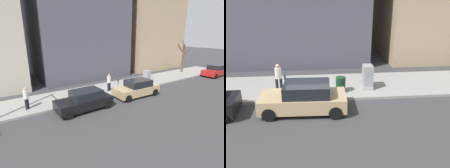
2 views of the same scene
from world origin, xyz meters
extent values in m
plane|color=#38383A|center=(0.00, 0.00, 0.00)|extent=(120.00, 120.00, 0.00)
cube|color=gray|center=(2.00, 0.00, 0.07)|extent=(4.00, 36.00, 0.15)
cube|color=red|center=(-1.13, -14.03, 0.57)|extent=(1.85, 4.22, 0.70)
cube|color=black|center=(-1.13, -14.23, 1.22)|extent=(1.63, 2.22, 0.60)
cylinder|color=black|center=(-2.00, -12.49, 0.32)|extent=(0.23, 0.64, 0.64)
cylinder|color=black|center=(-0.30, -12.47, 0.32)|extent=(0.23, 0.64, 0.64)
cylinder|color=black|center=(-0.26, -15.57, 0.32)|extent=(0.23, 0.64, 0.64)
cube|color=tan|center=(-1.04, 0.21, 0.57)|extent=(1.94, 4.26, 0.70)
cube|color=black|center=(-1.05, 0.01, 1.22)|extent=(1.67, 2.25, 0.60)
cylinder|color=black|center=(-1.84, 1.78, 0.32)|extent=(0.24, 0.65, 0.64)
cylinder|color=black|center=(-0.14, 1.73, 0.32)|extent=(0.24, 0.65, 0.64)
cylinder|color=black|center=(-1.94, -1.31, 0.32)|extent=(0.24, 0.65, 0.64)
cylinder|color=black|center=(-0.25, -1.37, 0.32)|extent=(0.24, 0.65, 0.64)
cube|color=black|center=(-1.09, 5.49, 0.57)|extent=(1.91, 4.25, 0.70)
cube|color=black|center=(-1.09, 5.29, 1.22)|extent=(1.66, 2.24, 0.60)
cylinder|color=black|center=(-1.98, 7.01, 0.32)|extent=(0.24, 0.65, 0.64)
cylinder|color=black|center=(-0.28, 7.06, 0.32)|extent=(0.24, 0.65, 0.64)
cylinder|color=black|center=(-1.90, 3.91, 0.32)|extent=(0.24, 0.65, 0.64)
cylinder|color=black|center=(-0.20, 3.96, 0.32)|extent=(0.24, 0.65, 0.64)
cylinder|color=slate|center=(0.45, 1.21, 0.68)|extent=(0.07, 0.07, 1.05)
cube|color=#2D333D|center=(0.45, 1.21, 1.35)|extent=(0.14, 0.10, 0.30)
cube|color=#A8A399|center=(1.30, -3.48, 0.24)|extent=(0.83, 0.61, 0.18)
cube|color=#939399|center=(1.30, -3.48, 0.96)|extent=(0.75, 0.55, 1.25)
cylinder|color=brown|center=(2.60, -11.93, 2.14)|extent=(0.28, 0.28, 3.97)
cylinder|color=brown|center=(2.67, -11.29, 3.42)|extent=(0.19, 1.33, 1.00)
cylinder|color=brown|center=(2.08, -11.91, 3.13)|extent=(1.09, 0.12, 1.01)
cylinder|color=brown|center=(2.80, -11.38, 3.62)|extent=(0.41, 1.16, 1.32)
cylinder|color=brown|center=(2.34, -11.36, 4.14)|extent=(0.51, 1.21, 1.18)
cylinder|color=brown|center=(2.85, -11.61, 3.46)|extent=(0.56, 0.73, 1.39)
cylinder|color=#14381E|center=(0.90, -1.84, 0.60)|extent=(0.56, 0.56, 0.90)
cylinder|color=#1E1E2D|center=(1.31, 1.56, 0.56)|extent=(0.16, 0.16, 0.82)
cylinder|color=#1E1E2D|center=(1.25, 1.79, 0.56)|extent=(0.16, 0.16, 0.82)
cylinder|color=silver|center=(1.28, 1.68, 1.28)|extent=(0.36, 0.36, 0.62)
sphere|color=tan|center=(1.28, 1.68, 1.70)|extent=(0.22, 0.22, 0.22)
cylinder|color=#1E1E2D|center=(1.01, 9.16, 0.56)|extent=(0.16, 0.16, 0.82)
cylinder|color=#1E1E2D|center=(1.20, 9.02, 0.56)|extent=(0.16, 0.16, 0.82)
cylinder|color=silver|center=(1.10, 9.09, 1.28)|extent=(0.36, 0.36, 0.62)
sphere|color=tan|center=(1.10, 9.09, 1.70)|extent=(0.22, 0.22, 0.22)
cube|color=tan|center=(10.34, -11.17, 8.49)|extent=(9.68, 9.68, 16.98)
camera|label=1|loc=(-12.39, 10.65, 5.59)|focal=28.00mm
camera|label=2|loc=(-12.29, -0.46, 5.92)|focal=40.00mm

